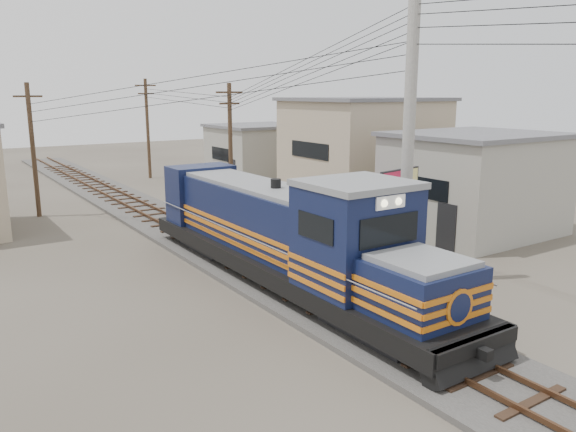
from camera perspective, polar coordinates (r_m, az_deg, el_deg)
ground at (r=18.30m, az=2.48°, el=-8.37°), size 120.00×120.00×0.00m
ballast at (r=26.65m, az=-10.25°, el=-1.69°), size 3.60×70.00×0.16m
track at (r=26.61m, az=-10.27°, el=-1.31°), size 1.15×70.00×0.12m
locomotive at (r=19.01m, az=-0.27°, el=-2.07°), size 2.94×16.01×3.97m
utility_pole_main at (r=19.08m, az=12.14°, el=7.67°), size 0.40×0.40×10.00m
wooden_pole_mid at (r=31.53m, az=-5.87°, el=7.26°), size 1.60×0.24×7.00m
wooden_pole_far at (r=44.46m, az=-14.07°, el=8.78°), size 1.60×0.24×7.50m
wooden_pole_left at (r=32.34m, az=-24.50°, el=6.34°), size 1.60×0.24×7.00m
power_lines at (r=24.45m, az=-9.81°, el=14.78°), size 9.65×19.00×3.30m
shophouse_front at (r=27.68m, az=18.37°, el=3.22°), size 7.35×6.30×4.70m
shophouse_mid at (r=34.47m, az=7.67°, el=6.71°), size 8.40×7.35×6.20m
shophouse_back at (r=41.79m, az=-3.04°, el=6.41°), size 6.30×6.30×4.20m
billboard at (r=21.60m, az=11.23°, el=2.17°), size 2.36×0.62×3.70m
market_umbrella at (r=26.35m, az=5.50°, el=3.01°), size 2.86×2.86×2.50m
vendor at (r=26.21m, az=10.32°, el=-0.37°), size 0.67×0.62×1.55m
plant_nursery at (r=23.62m, az=6.32°, el=-2.38°), size 3.65×3.50×1.13m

